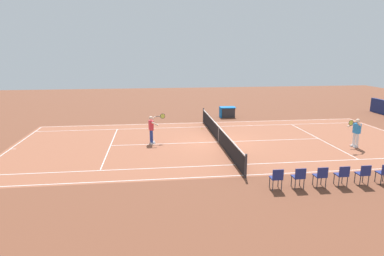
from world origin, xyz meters
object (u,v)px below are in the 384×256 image
object	(u,v)px
spectator_chair_3	(321,175)
spectator_chair_5	(277,177)
tennis_net	(219,134)
spectator_chair_1	(364,173)
spectator_chair_0	(384,172)
tennis_player_near	(152,128)
equipment_cart_tarped	(227,112)
tennis_ball	(202,129)
spectator_chair_4	(299,176)
tennis_player_far	(356,131)
spectator_chair_2	(342,174)

from	to	relation	value
spectator_chair_3	spectator_chair_5	size ratio (longest dim) A/B	1.00
tennis_net	spectator_chair_3	xyz separation A→B (m)	(-2.71, 7.15, 0.03)
spectator_chair_1	spectator_chair_3	size ratio (longest dim) A/B	1.00
spectator_chair_0	spectator_chair_3	bearing A→B (deg)	0.00
tennis_player_near	equipment_cart_tarped	distance (m)	9.54
spectator_chair_5	tennis_net	bearing A→B (deg)	-83.12
tennis_ball	spectator_chair_4	distance (m)	10.86
tennis_player_far	spectator_chair_4	distance (m)	7.70
tennis_net	spectator_chair_4	world-z (taller)	tennis_net
spectator_chair_1	equipment_cart_tarped	distance (m)	14.77
equipment_cart_tarped	spectator_chair_5	bearing A→B (deg)	84.59
spectator_chair_2	spectator_chair_4	distance (m)	1.84
tennis_player_far	spectator_chair_4	xyz separation A→B (m)	(5.73, 5.13, -0.41)
tennis_ball	spectator_chair_5	xyz separation A→B (m)	(-1.36, 10.61, 0.49)
tennis_player_far	spectator_chair_0	world-z (taller)	tennis_player_far
tennis_net	tennis_player_far	world-z (taller)	tennis_player_far
tennis_net	spectator_chair_3	size ratio (longest dim) A/B	13.30
tennis_player_far	spectator_chair_2	size ratio (longest dim) A/B	1.93
spectator_chair_3	tennis_net	bearing A→B (deg)	-69.27
spectator_chair_1	spectator_chair_2	distance (m)	0.92
tennis_player_near	tennis_ball	bearing A→B (deg)	-137.29
tennis_net	equipment_cart_tarped	xyz separation A→B (m)	(-2.24, -7.43, -0.05)
tennis_net	tennis_ball	bearing A→B (deg)	-81.88
tennis_ball	equipment_cart_tarped	bearing A→B (deg)	-124.58
tennis_net	spectator_chair_2	xyz separation A→B (m)	(-3.63, 7.15, 0.03)
equipment_cart_tarped	tennis_player_near	bearing A→B (deg)	49.11
tennis_ball	tennis_net	bearing A→B (deg)	98.12
spectator_chair_2	spectator_chair_3	size ratio (longest dim) A/B	1.00
tennis_net	spectator_chair_1	world-z (taller)	tennis_net
spectator_chair_0	spectator_chair_4	distance (m)	3.69
tennis_player_near	spectator_chair_3	distance (m)	9.98
spectator_chair_2	spectator_chair_5	bearing A→B (deg)	0.00
tennis_net	spectator_chair_0	distance (m)	9.00
spectator_chair_4	tennis_ball	bearing A→B (deg)	-77.88
tennis_player_far	spectator_chair_2	bearing A→B (deg)	52.86
tennis_player_far	tennis_player_near	bearing A→B (deg)	-11.07
spectator_chair_4	equipment_cart_tarped	world-z (taller)	spectator_chair_4
tennis_ball	spectator_chair_3	bearing A→B (deg)	106.78
spectator_chair_2	spectator_chair_3	xyz separation A→B (m)	(0.92, 0.00, 0.00)
tennis_player_near	spectator_chair_4	size ratio (longest dim) A/B	1.93
spectator_chair_0	spectator_chair_5	size ratio (longest dim) A/B	1.00
spectator_chair_2	equipment_cart_tarped	distance (m)	14.65
tennis_net	spectator_chair_4	distance (m)	7.37
tennis_player_far	spectator_chair_2	xyz separation A→B (m)	(3.89, 5.13, -0.41)
tennis_net	spectator_chair_2	world-z (taller)	tennis_net
tennis_player_near	tennis_ball	xyz separation A→B (m)	(-3.50, -3.23, -0.90)
spectator_chair_0	spectator_chair_5	xyz separation A→B (m)	(4.61, 0.00, 0.00)
tennis_player_far	spectator_chair_1	xyz separation A→B (m)	(2.97, 5.13, -0.41)
tennis_player_near	spectator_chair_2	distance (m)	10.62
spectator_chair_4	spectator_chair_5	distance (m)	0.92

